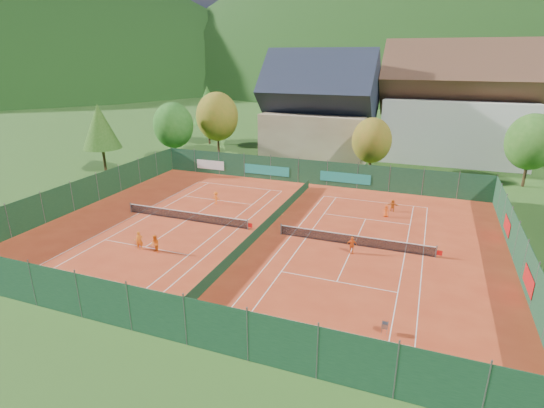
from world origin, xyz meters
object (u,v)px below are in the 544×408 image
at_px(ball_hopper, 385,325).
at_px(player_left_far, 216,198).
at_px(player_right_far_a, 386,211).
at_px(player_right_far_b, 393,205).
at_px(player_left_mid, 155,244).
at_px(hotel_block_a, 456,110).
at_px(player_left_near, 139,241).
at_px(player_right_near, 352,245).
at_px(chalet, 319,114).

relative_size(ball_hopper, player_left_far, 0.59).
distance_m(player_right_far_a, player_right_far_b, 1.91).
bearing_deg(player_right_far_a, player_left_mid, 20.50).
distance_m(hotel_block_a, player_left_mid, 48.98).
relative_size(player_left_near, player_left_mid, 1.02).
bearing_deg(player_right_far_a, player_right_near, 58.37).
bearing_deg(player_left_near, hotel_block_a, 23.52).
relative_size(player_left_mid, player_right_far_a, 1.24).
distance_m(player_left_far, player_right_near, 17.04).
xyz_separation_m(player_left_near, player_left_mid, (1.57, -0.09, -0.02)).
height_order(ball_hopper, player_left_near, player_left_near).
bearing_deg(ball_hopper, player_right_near, 110.90).
bearing_deg(player_left_far, hotel_block_a, -121.43).
distance_m(player_left_far, player_right_far_b, 18.24).
distance_m(hotel_block_a, player_right_far_a, 29.75).
distance_m(hotel_block_a, player_right_near, 38.93).
relative_size(player_left_near, player_right_near, 1.08).
relative_size(chalet, ball_hopper, 20.25).
bearing_deg(ball_hopper, player_right_far_a, 96.20).
distance_m(player_left_mid, player_right_near, 15.61).
xyz_separation_m(chalet, player_left_mid, (-3.54, -36.97, -5.87)).
bearing_deg(player_right_far_b, player_right_near, 79.38).
xyz_separation_m(chalet, player_left_near, (-5.12, -36.88, -5.85)).
bearing_deg(player_left_far, player_left_near, 93.35).
xyz_separation_m(player_left_far, player_right_far_a, (17.28, 2.47, -0.07)).
xyz_separation_m(ball_hopper, player_right_near, (-3.70, 9.68, 0.16)).
relative_size(chalet, hotel_block_a, 0.75).
bearing_deg(chalet, player_left_mid, -95.47).
bearing_deg(player_right_far_b, player_left_mid, 44.71).
bearing_deg(player_left_near, player_right_far_a, 2.17).
height_order(hotel_block_a, player_right_near, hotel_block_a).
distance_m(ball_hopper, player_left_near, 20.36).
xyz_separation_m(player_right_near, player_right_far_b, (2.08, 11.11, -0.10)).
xyz_separation_m(chalet, player_right_near, (11.08, -31.53, -5.91)).
bearing_deg(chalet, player_left_far, -100.42).
bearing_deg(player_right_far_b, player_left_near, 41.98).
xyz_separation_m(player_left_mid, player_right_near, (14.63, 5.44, -0.04)).
distance_m(chalet, player_right_far_a, 26.36).
distance_m(ball_hopper, player_right_far_a, 19.04).
bearing_deg(ball_hopper, player_left_near, 167.73).
height_order(player_left_mid, player_right_far_a, player_left_mid).
bearing_deg(player_right_far_b, hotel_block_a, -102.49).
height_order(ball_hopper, player_right_near, player_right_near).
bearing_deg(player_right_far_a, ball_hopper, 74.62).
height_order(player_left_mid, player_right_far_b, player_left_mid).
relative_size(hotel_block_a, player_left_near, 13.98).
relative_size(player_left_far, player_right_far_b, 1.10).
height_order(player_left_mid, player_left_far, player_left_mid).
bearing_deg(player_left_mid, player_right_far_b, 70.95).
xyz_separation_m(hotel_block_a, player_left_far, (-23.55, -30.75, -6.70)).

